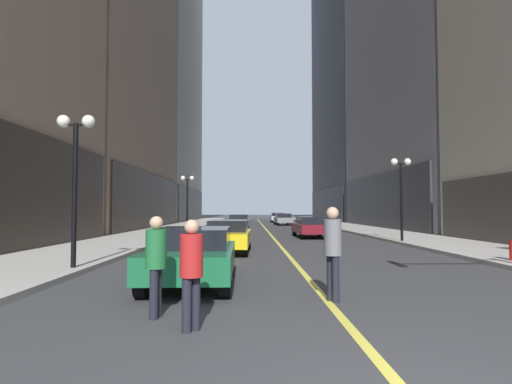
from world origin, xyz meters
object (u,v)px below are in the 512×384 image
at_px(car_white, 239,221).
at_px(street_lamp_right_mid, 401,181).
at_px(pedestrian_in_red_jacket, 191,266).
at_px(car_maroon, 312,226).
at_px(pedestrian_in_grey_suit, 333,246).
at_px(car_yellow, 229,235).
at_px(car_green, 193,254).
at_px(street_lamp_left_near, 75,156).
at_px(street_lamp_left_far, 187,191).
at_px(car_silver, 278,217).
at_px(pedestrian_in_green_parka, 156,259).
at_px(car_grey, 283,219).

distance_m(car_white, street_lamp_right_mid, 17.58).
height_order(pedestrian_in_red_jacket, street_lamp_right_mid, street_lamp_right_mid).
xyz_separation_m(car_maroon, pedestrian_in_grey_suit, (-2.31, -17.51, 0.34)).
height_order(car_white, pedestrian_in_red_jacket, pedestrian_in_red_jacket).
height_order(car_yellow, pedestrian_in_grey_suit, pedestrian_in_grey_suit).
bearing_deg(car_green, street_lamp_left_near, 153.38).
relative_size(street_lamp_left_near, street_lamp_left_far, 1.00).
distance_m(car_maroon, car_silver, 30.52).
xyz_separation_m(car_green, street_lamp_left_far, (-3.57, 22.31, 2.54)).
height_order(car_yellow, car_silver, same).
distance_m(pedestrian_in_green_parka, street_lamp_right_mid, 17.14).
distance_m(pedestrian_in_green_parka, street_lamp_left_far, 25.58).
distance_m(car_green, street_lamp_left_far, 22.74).
distance_m(car_silver, street_lamp_left_far, 25.61).
bearing_deg(street_lamp_left_far, car_yellow, -75.06).
bearing_deg(car_yellow, car_green, -93.85).
xyz_separation_m(car_yellow, pedestrian_in_red_jacket, (0.01, -10.80, 0.22)).
bearing_deg(street_lamp_left_far, car_maroon, -36.91).
height_order(car_maroon, pedestrian_in_green_parka, pedestrian_in_green_parka).
relative_size(car_grey, car_silver, 0.92).
bearing_deg(street_lamp_left_far, car_silver, 69.70).
relative_size(car_maroon, car_white, 1.06).
bearing_deg(street_lamp_right_mid, car_yellow, -155.10).
bearing_deg(street_lamp_right_mid, street_lamp_left_far, 139.04).
bearing_deg(car_green, pedestrian_in_grey_suit, -31.70).
relative_size(car_maroon, car_silver, 0.94).
bearing_deg(pedestrian_in_grey_suit, car_white, 95.13).
distance_m(street_lamp_left_near, street_lamp_left_far, 20.53).
distance_m(car_grey, pedestrian_in_red_jacket, 39.98).
xyz_separation_m(car_white, pedestrian_in_grey_suit, (2.52, -28.02, 0.35)).
height_order(pedestrian_in_green_parka, pedestrian_in_red_jacket, pedestrian_in_green_parka).
bearing_deg(street_lamp_right_mid, pedestrian_in_red_jacket, -120.47).
height_order(pedestrian_in_red_jacket, street_lamp_left_near, street_lamp_left_near).
bearing_deg(car_yellow, street_lamp_left_near, -127.11).
relative_size(car_yellow, street_lamp_left_far, 1.00).
bearing_deg(pedestrian_in_green_parka, car_maroon, 73.73).
height_order(car_maroon, car_white, same).
xyz_separation_m(car_grey, pedestrian_in_grey_suit, (-2.23, -37.86, 0.35)).
bearing_deg(car_white, car_maroon, -65.34).
distance_m(pedestrian_in_red_jacket, street_lamp_right_mid, 17.40).
xyz_separation_m(car_green, car_maroon, (5.24, 15.69, 0.00)).
xyz_separation_m(car_green, car_grey, (5.16, 36.04, -0.00)).
height_order(car_silver, pedestrian_in_green_parka, pedestrian_in_green_parka).
bearing_deg(street_lamp_right_mid, car_maroon, 131.59).
height_order(car_green, car_silver, same).
bearing_deg(pedestrian_in_red_jacket, pedestrian_in_grey_suit, 37.00).
distance_m(car_green, car_maroon, 16.55).
relative_size(street_lamp_left_far, street_lamp_right_mid, 1.00).
height_order(street_lamp_left_near, street_lamp_right_mid, same).
xyz_separation_m(car_yellow, street_lamp_right_mid, (8.75, 4.06, 2.54)).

